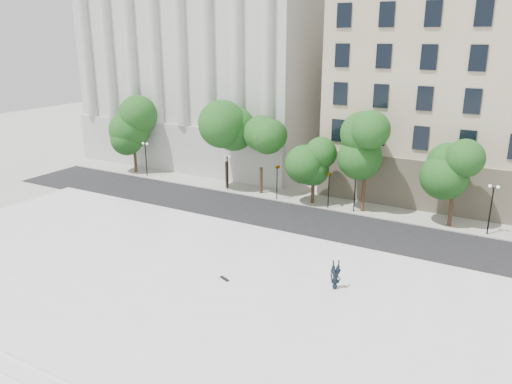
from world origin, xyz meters
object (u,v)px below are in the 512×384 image
traffic_light_east (329,172)px  person_lying (335,285)px  traffic_light_west (277,165)px  skateboard (225,279)px

traffic_light_east → person_lying: bearing=-67.0°
traffic_light_west → skateboard: traffic_light_west is taller
traffic_light_west → traffic_light_east: (5.57, 0.00, -0.03)m
traffic_light_east → person_lying: traffic_light_east is taller
traffic_light_west → person_lying: bearing=-51.9°
person_lying → skateboard: person_lying is taller
person_lying → traffic_light_east: bearing=83.4°
person_lying → traffic_light_west: bearing=98.4°
traffic_light_east → person_lying: size_ratio=2.15×
traffic_light_west → person_lying: 19.93m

